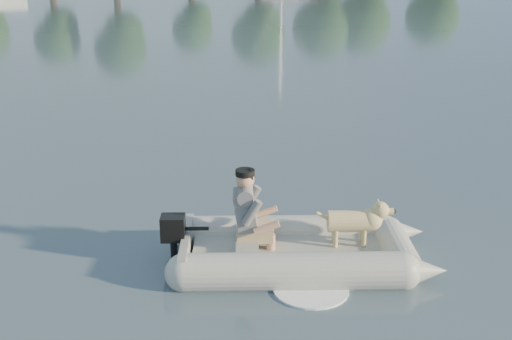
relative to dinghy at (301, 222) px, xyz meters
name	(u,v)px	position (x,y,z in m)	size (l,w,h in m)	color
water	(252,267)	(-0.64, 0.04, -0.58)	(160.00, 160.00, 0.00)	slate
dinghy	(301,222)	(0.00, 0.00, 0.00)	(4.70, 3.53, 1.36)	#9B9B96
man	(247,207)	(-0.64, 0.23, 0.18)	(0.71, 0.61, 1.05)	slate
dog	(349,225)	(0.62, -0.12, -0.07)	(0.91, 0.32, 0.61)	tan
outboard_motor	(174,242)	(-1.56, 0.44, -0.27)	(0.41, 0.28, 0.77)	black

